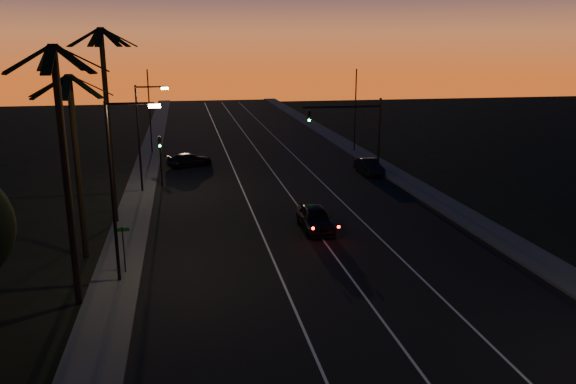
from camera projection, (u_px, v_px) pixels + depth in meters
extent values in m
cube|color=black|center=(296.00, 213.00, 39.39)|extent=(20.00, 170.00, 0.01)
cube|color=#3D3D3B|center=(132.00, 221.00, 37.37)|extent=(2.40, 170.00, 0.16)
cube|color=#3D3D3B|center=(445.00, 204.00, 41.36)|extent=(2.40, 170.00, 0.16)
cube|color=silver|center=(254.00, 216.00, 38.85)|extent=(0.12, 160.00, 0.01)
cube|color=silver|center=(303.00, 213.00, 39.47)|extent=(0.12, 160.00, 0.01)
cube|color=silver|center=(351.00, 210.00, 40.10)|extent=(0.12, 160.00, 0.01)
cylinder|color=black|center=(67.00, 181.00, 24.28)|extent=(0.32, 0.32, 11.50)
cube|color=black|center=(81.00, 58.00, 23.39)|extent=(2.18, 0.92, 1.18)
cube|color=black|center=(70.00, 58.00, 23.95)|extent=(1.25, 2.12, 1.18)
cube|color=black|center=(47.00, 58.00, 23.77)|extent=(1.34, 2.09, 1.18)
cube|color=black|center=(28.00, 58.00, 22.97)|extent=(2.18, 0.82, 1.18)
cube|color=black|center=(29.00, 59.00, 22.17)|extent=(1.90, 1.69, 1.18)
cube|color=black|center=(49.00, 59.00, 21.96)|extent=(0.45, 2.16, 1.18)
cube|color=black|center=(73.00, 59.00, 22.50)|extent=(1.95, 1.61, 1.18)
cylinder|color=black|center=(78.00, 170.00, 30.06)|extent=(0.32, 0.32, 10.00)
cube|color=black|center=(91.00, 85.00, 29.37)|extent=(2.18, 0.92, 1.18)
cube|color=black|center=(82.00, 84.00, 29.93)|extent=(1.25, 2.12, 1.18)
cube|color=black|center=(63.00, 85.00, 29.75)|extent=(1.34, 2.09, 1.18)
cube|color=black|center=(49.00, 86.00, 28.95)|extent=(2.18, 0.82, 1.18)
cube|color=black|center=(50.00, 87.00, 28.14)|extent=(1.90, 1.69, 1.18)
cube|color=black|center=(66.00, 87.00, 27.93)|extent=(0.45, 2.16, 1.18)
cube|color=black|center=(85.00, 86.00, 28.48)|extent=(1.95, 1.61, 1.18)
cylinder|color=black|center=(109.00, 130.00, 35.63)|extent=(0.32, 0.32, 12.50)
cube|color=black|center=(119.00, 37.00, 34.62)|extent=(2.18, 0.92, 1.18)
cube|color=black|center=(110.00, 37.00, 35.18)|extent=(1.25, 2.12, 1.18)
cube|color=black|center=(95.00, 37.00, 34.99)|extent=(1.34, 2.09, 1.18)
cube|color=black|center=(84.00, 37.00, 34.20)|extent=(2.18, 0.82, 1.18)
cube|color=black|center=(85.00, 37.00, 33.39)|extent=(1.90, 1.69, 1.18)
cube|color=black|center=(99.00, 37.00, 33.18)|extent=(0.45, 2.16, 1.18)
cube|color=black|center=(114.00, 37.00, 33.73)|extent=(1.95, 1.61, 1.18)
cylinder|color=black|center=(113.00, 196.00, 26.78)|extent=(0.16, 0.16, 9.00)
cylinder|color=black|center=(130.00, 104.00, 25.87)|extent=(2.20, 0.12, 0.12)
cube|color=#F4BD61|center=(155.00, 106.00, 26.10)|extent=(0.55, 0.26, 0.16)
cylinder|color=black|center=(139.00, 140.00, 43.95)|extent=(0.16, 0.16, 8.50)
cylinder|color=black|center=(150.00, 87.00, 43.11)|extent=(2.20, 0.12, 0.12)
cube|color=#F4BD61|center=(165.00, 88.00, 43.34)|extent=(0.55, 0.26, 0.16)
cylinder|color=black|center=(124.00, 251.00, 28.58)|extent=(0.06, 0.06, 2.60)
cube|color=#0C4D16|center=(122.00, 230.00, 28.29)|extent=(0.70, 0.03, 0.20)
cylinder|color=black|center=(379.00, 138.00, 49.70)|extent=(0.20, 0.20, 7.00)
cylinder|color=black|center=(342.00, 107.00, 48.36)|extent=(7.00, 0.16, 0.16)
cube|color=black|center=(309.00, 116.00, 48.04)|extent=(0.32, 0.28, 1.00)
sphere|color=black|center=(309.00, 113.00, 47.80)|extent=(0.20, 0.20, 0.20)
sphere|color=black|center=(309.00, 117.00, 47.88)|extent=(0.20, 0.20, 0.20)
sphere|color=#14FF59|center=(309.00, 120.00, 47.96)|extent=(0.20, 0.20, 0.20)
cylinder|color=black|center=(161.00, 161.00, 46.67)|extent=(0.14, 0.14, 4.20)
cube|color=black|center=(160.00, 142.00, 46.26)|extent=(0.28, 0.25, 0.90)
sphere|color=black|center=(159.00, 139.00, 46.05)|extent=(0.18, 0.18, 0.18)
sphere|color=black|center=(160.00, 143.00, 46.12)|extent=(0.18, 0.18, 0.18)
sphere|color=#14FF59|center=(160.00, 146.00, 46.19)|extent=(0.18, 0.18, 0.18)
cylinder|color=black|center=(150.00, 112.00, 60.05)|extent=(0.14, 0.14, 9.00)
cylinder|color=black|center=(355.00, 111.00, 61.12)|extent=(0.14, 0.14, 9.00)
imported|color=black|center=(315.00, 218.00, 35.73)|extent=(1.84, 4.57, 1.56)
sphere|color=#FF0F05|center=(313.00, 228.00, 32.94)|extent=(0.18, 0.18, 0.18)
sphere|color=#FF0F05|center=(339.00, 227.00, 33.22)|extent=(0.18, 0.18, 0.18)
imported|color=black|center=(369.00, 167.00, 51.21)|extent=(1.76, 4.32, 1.39)
imported|color=black|center=(190.00, 160.00, 54.44)|extent=(4.86, 3.43, 1.31)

